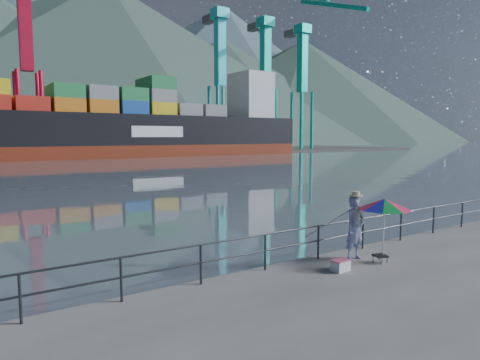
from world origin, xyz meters
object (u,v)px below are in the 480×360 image
(fisherman, at_px, (355,228))
(container_ship, at_px, (155,125))
(beach_umbrella, at_px, (385,204))
(cooler_bag, at_px, (340,266))

(fisherman, xyz_separation_m, container_ship, (23.54, 70.60, 4.85))
(beach_umbrella, distance_m, container_ship, 75.04)
(beach_umbrella, bearing_deg, fisherman, 122.94)
(beach_umbrella, relative_size, container_ship, 0.03)
(fisherman, relative_size, cooler_bag, 3.88)
(cooler_bag, bearing_deg, container_ship, 66.62)
(beach_umbrella, height_order, container_ship, container_ship)
(fisherman, relative_size, beach_umbrella, 1.01)
(beach_umbrella, relative_size, cooler_bag, 3.84)
(fisherman, bearing_deg, container_ship, 70.14)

